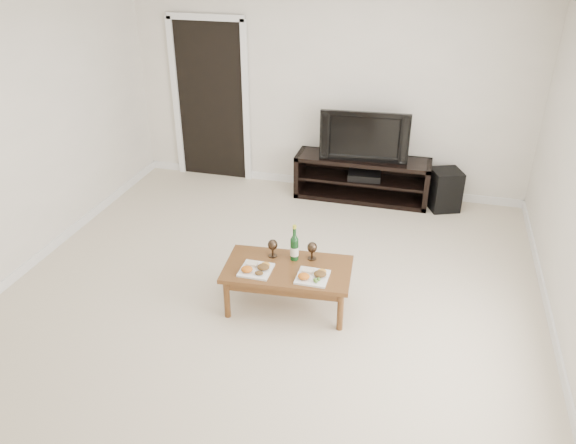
% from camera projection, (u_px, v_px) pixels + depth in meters
% --- Properties ---
extents(floor, '(5.50, 5.50, 0.00)m').
position_uv_depth(floor, '(265.00, 306.00, 5.15)').
color(floor, beige).
rests_on(floor, ground).
extents(back_wall, '(5.00, 0.04, 2.60)m').
position_uv_depth(back_wall, '(328.00, 89.00, 6.89)').
color(back_wall, silver).
rests_on(back_wall, ground).
extents(ceiling, '(5.00, 5.50, 0.04)m').
position_uv_depth(ceiling, '(257.00, 2.00, 3.91)').
color(ceiling, white).
rests_on(ceiling, back_wall).
extents(doorway, '(0.90, 0.02, 2.05)m').
position_uv_depth(doorway, '(211.00, 102.00, 7.35)').
color(doorway, black).
rests_on(doorway, ground).
extents(media_console, '(1.66, 0.45, 0.55)m').
position_uv_depth(media_console, '(362.00, 178.00, 7.03)').
color(media_console, black).
rests_on(media_console, ground).
extents(television, '(1.07, 0.22, 0.61)m').
position_uv_depth(television, '(365.00, 134.00, 6.75)').
color(television, black).
rests_on(television, media_console).
extents(av_receiver, '(0.42, 0.33, 0.08)m').
position_uv_depth(av_receiver, '(365.00, 175.00, 6.99)').
color(av_receiver, black).
rests_on(av_receiver, media_console).
extents(subwoofer, '(0.43, 0.43, 0.50)m').
position_uv_depth(subwoofer, '(445.00, 190.00, 6.79)').
color(subwoofer, black).
rests_on(subwoofer, ground).
extents(coffee_table, '(1.17, 0.70, 0.42)m').
position_uv_depth(coffee_table, '(288.00, 287.00, 5.05)').
color(coffee_table, brown).
rests_on(coffee_table, ground).
extents(plate_left, '(0.27, 0.27, 0.07)m').
position_uv_depth(plate_left, '(256.00, 268.00, 4.89)').
color(plate_left, white).
rests_on(plate_left, coffee_table).
extents(plate_right, '(0.27, 0.27, 0.07)m').
position_uv_depth(plate_right, '(313.00, 275.00, 4.79)').
color(plate_right, white).
rests_on(plate_right, coffee_table).
extents(wine_bottle, '(0.07, 0.07, 0.35)m').
position_uv_depth(wine_bottle, '(294.00, 243.00, 4.99)').
color(wine_bottle, '#0F3816').
rests_on(wine_bottle, coffee_table).
extents(goblet_left, '(0.09, 0.09, 0.17)m').
position_uv_depth(goblet_left, '(273.00, 248.00, 5.08)').
color(goblet_left, '#33271C').
rests_on(goblet_left, coffee_table).
extents(goblet_right, '(0.09, 0.09, 0.17)m').
position_uv_depth(goblet_right, '(312.00, 251.00, 5.04)').
color(goblet_right, '#33271C').
rests_on(goblet_right, coffee_table).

